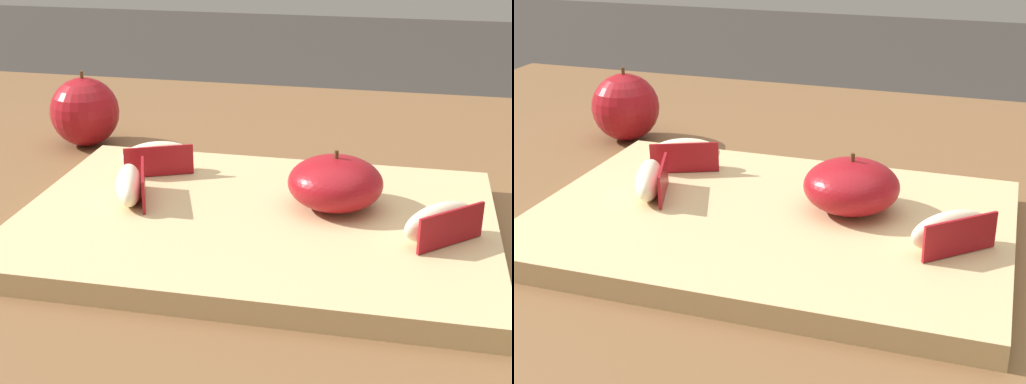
# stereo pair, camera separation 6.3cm
# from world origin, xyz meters

# --- Properties ---
(dining_table) EXTENTS (1.14, 0.97, 0.75)m
(dining_table) POSITION_xyz_m (0.00, 0.00, 0.65)
(dining_table) COLOR brown
(dining_table) RESTS_ON ground_plane
(cutting_board) EXTENTS (0.41, 0.29, 0.02)m
(cutting_board) POSITION_xyz_m (0.04, -0.04, 0.76)
(cutting_board) COLOR tan
(cutting_board) RESTS_ON dining_table
(apple_half_skin_up) EXTENTS (0.08, 0.08, 0.05)m
(apple_half_skin_up) POSITION_xyz_m (0.11, -0.01, 0.79)
(apple_half_skin_up) COLOR maroon
(apple_half_skin_up) RESTS_ON cutting_board
(apple_wedge_middle) EXTENTS (0.07, 0.07, 0.03)m
(apple_wedge_middle) POSITION_xyz_m (0.20, -0.06, 0.79)
(apple_wedge_middle) COLOR beige
(apple_wedge_middle) RESTS_ON cutting_board
(apple_wedge_left) EXTENTS (0.05, 0.07, 0.03)m
(apple_wedge_left) POSITION_xyz_m (-0.07, -0.03, 0.79)
(apple_wedge_left) COLOR beige
(apple_wedge_left) RESTS_ON cutting_board
(apple_wedge_right) EXTENTS (0.07, 0.05, 0.03)m
(apple_wedge_right) POSITION_xyz_m (-0.07, 0.04, 0.79)
(apple_wedge_right) COLOR beige
(apple_wedge_right) RESTS_ON cutting_board
(whole_apple_red_delicious) EXTENTS (0.08, 0.08, 0.09)m
(whole_apple_red_delicious) POSITION_xyz_m (-0.21, 0.16, 0.79)
(whole_apple_red_delicious) COLOR maroon
(whole_apple_red_delicious) RESTS_ON dining_table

